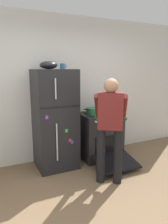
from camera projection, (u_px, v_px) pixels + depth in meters
name	position (u px, v px, depth m)	size (l,w,h in m)	color
ground	(122.00, 210.00, 2.63)	(8.00, 8.00, 0.00)	brown
kitchen_wall_back	(66.00, 89.00, 4.09)	(6.00, 0.10, 2.70)	silver
refrigerator	(55.00, 119.00, 3.70)	(0.68, 0.72, 1.73)	black
stove_range	(100.00, 136.00, 4.15)	(0.76, 1.20, 0.89)	black
person_cook	(110.00, 122.00, 3.14)	(0.66, 0.70, 1.60)	black
red_pot	(93.00, 111.00, 3.95)	(0.38, 0.28, 0.13)	#236638
coffee_mug	(63.00, 66.00, 3.64)	(0.11, 0.08, 0.10)	#2D6093
pepper_mill	(108.00, 106.00, 4.36)	(0.05, 0.05, 0.15)	brown
mixing_bowl	(49.00, 65.00, 3.48)	(0.29, 0.29, 0.13)	black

